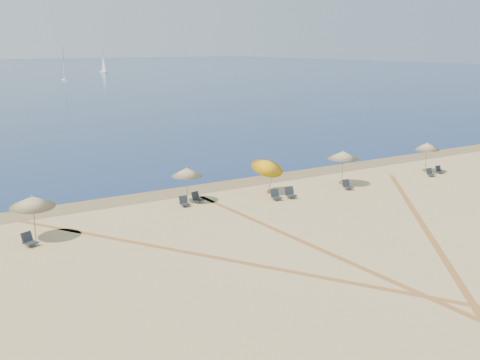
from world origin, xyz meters
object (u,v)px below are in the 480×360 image
(umbrella_1, at_px, (32,201))
(chair_2, at_px, (184,202))
(umbrella_5, at_px, (427,146))
(sailboat_1, at_px, (104,66))
(umbrella_4, at_px, (343,155))
(sailboat_0, at_px, (64,71))
(umbrella_2, at_px, (187,172))
(chair_7, at_px, (430,173))
(chair_4, at_px, (276,195))
(chair_8, at_px, (439,170))
(chair_6, at_px, (347,185))
(chair_5, at_px, (290,193))
(umbrella_3, at_px, (268,165))
(chair_1, at_px, (29,240))
(chair_3, at_px, (197,198))

(umbrella_1, bearing_deg, chair_2, 9.98)
(umbrella_5, relative_size, sailboat_1, 0.32)
(umbrella_4, distance_m, chair_2, 12.26)
(umbrella_5, distance_m, sailboat_0, 127.88)
(umbrella_2, height_order, chair_7, umbrella_2)
(umbrella_2, distance_m, chair_7, 19.76)
(chair_4, relative_size, chair_8, 1.18)
(umbrella_1, relative_size, chair_6, 3.53)
(umbrella_2, xyz_separation_m, chair_8, (20.86, -2.79, -1.78))
(chair_8, bearing_deg, chair_5, -175.56)
(chair_8, bearing_deg, umbrella_1, -175.39)
(umbrella_3, relative_size, umbrella_4, 1.06)
(umbrella_2, xyz_separation_m, chair_1, (-10.42, -2.92, -1.74))
(chair_8, bearing_deg, umbrella_5, 148.33)
(chair_5, bearing_deg, chair_8, 6.70)
(umbrella_1, relative_size, sailboat_0, 0.26)
(umbrella_3, height_order, sailboat_1, sailboat_1)
(chair_5, distance_m, chair_7, 13.06)
(chair_6, relative_size, sailboat_0, 0.07)
(umbrella_4, bearing_deg, umbrella_2, 171.12)
(umbrella_5, relative_size, chair_7, 3.83)
(umbrella_3, xyz_separation_m, sailboat_1, (47.07, 172.64, 0.31))
(umbrella_5, distance_m, chair_1, 30.48)
(chair_4, bearing_deg, umbrella_4, 12.94)
(chair_7, bearing_deg, sailboat_0, 92.67)
(umbrella_2, distance_m, sailboat_1, 179.65)
(chair_1, bearing_deg, chair_5, -21.82)
(sailboat_0, bearing_deg, umbrella_2, -86.40)
(chair_1, bearing_deg, umbrella_4, -20.39)
(umbrella_5, height_order, chair_3, umbrella_5)
(chair_6, height_order, sailboat_1, sailboat_1)
(sailboat_1, bearing_deg, umbrella_2, -108.03)
(chair_2, height_order, sailboat_0, sailboat_0)
(chair_1, distance_m, chair_7, 29.85)
(umbrella_5, relative_size, chair_2, 3.83)
(umbrella_1, height_order, chair_3, umbrella_1)
(chair_3, bearing_deg, umbrella_4, -25.61)
(chair_6, bearing_deg, chair_3, 169.65)
(chair_3, distance_m, chair_6, 10.89)
(umbrella_2, xyz_separation_m, sailboat_0, (26.19, 125.60, 0.83))
(umbrella_3, xyz_separation_m, umbrella_4, (5.86, -0.90, 0.22))
(umbrella_2, xyz_separation_m, chair_2, (-0.51, -0.57, -1.76))
(chair_4, bearing_deg, sailboat_0, 88.54)
(umbrella_4, relative_size, chair_3, 3.22)
(umbrella_2, relative_size, umbrella_4, 0.92)
(umbrella_5, bearing_deg, chair_6, -175.83)
(sailboat_1, bearing_deg, chair_7, -101.75)
(chair_6, bearing_deg, chair_2, 172.68)
(chair_6, height_order, sailboat_0, sailboat_0)
(chair_1, relative_size, chair_6, 1.24)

